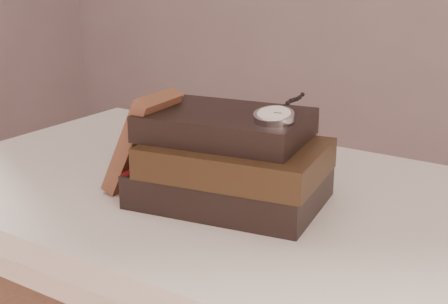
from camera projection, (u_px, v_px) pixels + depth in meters
The scene contains 5 objects.
table at pixel (223, 240), 1.03m from camera, with size 1.00×0.60×0.75m.
book_stack at pixel (231, 162), 0.92m from camera, with size 0.30×0.22×0.13m.
journal at pixel (142, 141), 0.96m from camera, with size 0.02×0.10×0.16m, color #45261A.
pocket_watch at pixel (275, 115), 0.86m from camera, with size 0.06×0.16×0.02m.
eyeglasses at pixel (199, 130), 1.03m from camera, with size 0.13×0.15×0.05m.
Camera 1 is at (0.52, -0.43, 1.10)m, focal length 50.90 mm.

